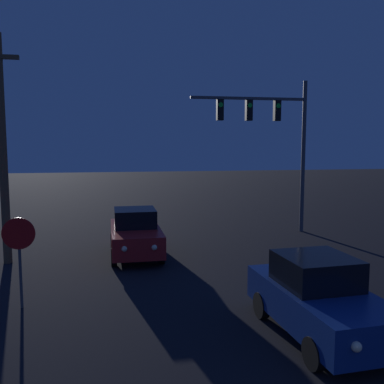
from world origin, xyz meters
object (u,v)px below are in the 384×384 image
car_near (319,298)px  car_far (135,234)px  traffic_signal_mast (273,129)px  stop_sign (19,245)px  utility_pole (2,147)px

car_near → car_far: same height
traffic_signal_mast → stop_sign: 12.30m
car_near → car_far: (-3.46, 7.21, 0.00)m
stop_sign → utility_pole: utility_pole is taller
car_far → car_near: bearing=114.9°
car_near → utility_pole: bearing=-45.8°
car_near → utility_pole: size_ratio=0.53×
car_near → traffic_signal_mast: traffic_signal_mast is taller
car_far → traffic_signal_mast: traffic_signal_mast is taller
traffic_signal_mast → utility_pole: bearing=-163.5°
car_near → stop_sign: (-6.48, 2.73, 0.78)m
car_near → car_far: size_ratio=1.02×
car_near → stop_sign: bearing=-26.5°
utility_pole → car_far: bearing=2.2°
car_far → stop_sign: bearing=55.2°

